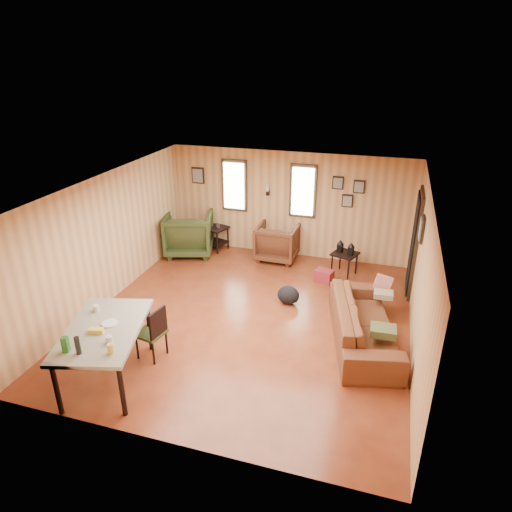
{
  "coord_description": "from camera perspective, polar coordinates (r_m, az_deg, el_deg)",
  "views": [
    {
      "loc": [
        2.15,
        -6.65,
        4.37
      ],
      "look_at": [
        0.0,
        0.4,
        1.05
      ],
      "focal_mm": 32.0,
      "sensor_mm": 36.0,
      "label": 1
    }
  ],
  "objects": [
    {
      "name": "backpack",
      "position": [
        8.62,
        4.06,
        -4.9
      ],
      "size": [
        0.45,
        0.35,
        0.36
      ],
      "rotation": [
        0.0,
        0.0,
        0.1
      ],
      "color": "black",
      "rests_on": "ground"
    },
    {
      "name": "sofa_pillows",
      "position": [
        7.85,
        15.61,
        -6.3
      ],
      "size": [
        0.45,
        1.66,
        0.34
      ],
      "rotation": [
        0.0,
        0.0,
        0.04
      ],
      "color": "#4B512D",
      "rests_on": "sofa"
    },
    {
      "name": "room",
      "position": [
        7.87,
        0.91,
        0.52
      ],
      "size": [
        5.54,
        6.04,
        2.44
      ],
      "color": "brown",
      "rests_on": "ground"
    },
    {
      "name": "dining_table",
      "position": [
        6.78,
        -18.53,
        -9.18
      ],
      "size": [
        1.41,
        1.88,
        1.1
      ],
      "rotation": [
        0.0,
        0.0,
        0.27
      ],
      "color": "gray",
      "rests_on": "ground"
    },
    {
      "name": "end_table",
      "position": [
        10.93,
        -5.13,
        2.78
      ],
      "size": [
        0.67,
        0.64,
        0.69
      ],
      "rotation": [
        0.0,
        0.0,
        -0.33
      ],
      "color": "black",
      "rests_on": "ground"
    },
    {
      "name": "recliner_green",
      "position": [
        10.71,
        -8.38,
        3.03
      ],
      "size": [
        1.29,
        1.25,
        1.08
      ],
      "primitive_type": "imported",
      "rotation": [
        0.0,
        0.0,
        -2.85
      ],
      "color": "#2F3C1B",
      "rests_on": "ground"
    },
    {
      "name": "side_table",
      "position": [
        9.74,
        11.09,
        0.5
      ],
      "size": [
        0.61,
        0.61,
        0.77
      ],
      "rotation": [
        0.0,
        0.0,
        -0.34
      ],
      "color": "black",
      "rests_on": "ground"
    },
    {
      "name": "dining_chair",
      "position": [
        7.2,
        -12.67,
        -9.07
      ],
      "size": [
        0.46,
        0.46,
        0.87
      ],
      "rotation": [
        0.0,
        0.0,
        -0.19
      ],
      "color": "#2F3C1B",
      "rests_on": "ground"
    },
    {
      "name": "recliner_brown",
      "position": [
        10.34,
        2.71,
        1.97
      ],
      "size": [
        0.9,
        0.84,
        0.91
      ],
      "primitive_type": "imported",
      "rotation": [
        0.0,
        0.0,
        3.13
      ],
      "color": "#542C19",
      "rests_on": "ground"
    },
    {
      "name": "cooler",
      "position": [
        9.53,
        8.5,
        -2.46
      ],
      "size": [
        0.41,
        0.34,
        0.26
      ],
      "rotation": [
        0.0,
        0.0,
        -0.27
      ],
      "color": "maroon",
      "rests_on": "ground"
    },
    {
      "name": "sofa",
      "position": [
        7.61,
        13.44,
        -7.4
      ],
      "size": [
        1.2,
        2.45,
        0.92
      ],
      "primitive_type": "imported",
      "rotation": [
        0.0,
        0.0,
        1.8
      ],
      "color": "brown",
      "rests_on": "ground"
    }
  ]
}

